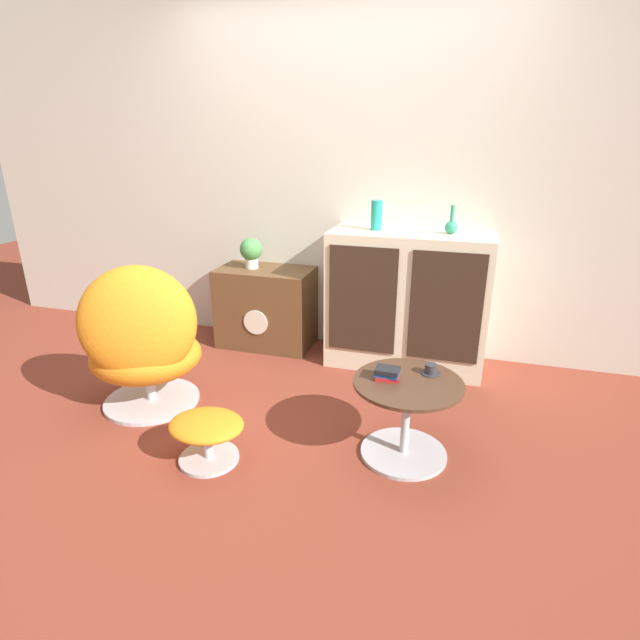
{
  "coord_description": "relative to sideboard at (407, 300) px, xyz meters",
  "views": [
    {
      "loc": [
        0.87,
        -2.26,
        1.6
      ],
      "look_at": [
        0.07,
        0.41,
        0.55
      ],
      "focal_mm": 28.0,
      "sensor_mm": 36.0,
      "label": 1
    }
  ],
  "objects": [
    {
      "name": "book_stack",
      "position": [
        0.05,
        -1.14,
        -0.02
      ],
      "size": [
        0.13,
        0.11,
        0.06
      ],
      "color": "red",
      "rests_on": "coffee_table"
    },
    {
      "name": "wall_back",
      "position": [
        -0.5,
        0.27,
        0.81
      ],
      "size": [
        6.4,
        0.06,
        2.6
      ],
      "color": "beige",
      "rests_on": "ground_plane"
    },
    {
      "name": "potted_plant",
      "position": [
        -1.21,
        0.03,
        0.27
      ],
      "size": [
        0.17,
        0.17,
        0.23
      ],
      "color": "silver",
      "rests_on": "tv_console"
    },
    {
      "name": "ground_plane",
      "position": [
        -0.5,
        -1.14,
        -0.49
      ],
      "size": [
        12.0,
        12.0,
        0.0
      ],
      "primitive_type": "plane",
      "color": "brown"
    },
    {
      "name": "sideboard",
      "position": [
        0.0,
        0.0,
        0.0
      ],
      "size": [
        1.1,
        0.49,
        0.97
      ],
      "color": "beige",
      "rests_on": "ground_plane"
    },
    {
      "name": "egg_chair",
      "position": [
        -1.42,
        -1.1,
        -0.05
      ],
      "size": [
        0.86,
        0.84,
        0.93
      ],
      "color": "#B7B7BC",
      "rests_on": "ground_plane"
    },
    {
      "name": "ottoman",
      "position": [
        -0.81,
        -1.48,
        -0.31
      ],
      "size": [
        0.39,
        0.33,
        0.25
      ],
      "color": "#B7B7BC",
      "rests_on": "ground_plane"
    },
    {
      "name": "vase_leftmost",
      "position": [
        -0.25,
        0.0,
        0.59
      ],
      "size": [
        0.08,
        0.08,
        0.2
      ],
      "color": "teal",
      "rests_on": "sideboard"
    },
    {
      "name": "coffee_table",
      "position": [
        0.16,
        -1.14,
        -0.24
      ],
      "size": [
        0.55,
        0.55,
        0.43
      ],
      "color": "#B7B7BC",
      "rests_on": "ground_plane"
    },
    {
      "name": "teacup",
      "position": [
        0.25,
        -1.02,
        -0.03
      ],
      "size": [
        0.1,
        0.1,
        0.05
      ],
      "color": "#2D2D33",
      "rests_on": "coffee_table"
    },
    {
      "name": "vase_inner_left",
      "position": [
        0.25,
        0.0,
        0.54
      ],
      "size": [
        0.08,
        0.08,
        0.19
      ],
      "color": "#2D8E6B",
      "rests_on": "sideboard"
    },
    {
      "name": "tv_console",
      "position": [
        -1.1,
        0.03,
        -0.18
      ],
      "size": [
        0.73,
        0.43,
        0.62
      ],
      "color": "brown",
      "rests_on": "ground_plane"
    }
  ]
}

